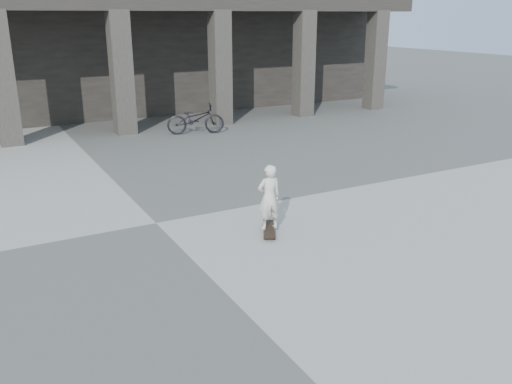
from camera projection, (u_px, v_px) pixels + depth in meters
name	position (u px, v px, depth m)	size (l,w,h in m)	color
ground	(156.00, 223.00, 10.48)	(90.00, 90.00, 0.00)	#4E4E4C
colonnade	(37.00, 36.00, 21.03)	(28.00, 8.82, 6.00)	black
longboard	(269.00, 229.00, 9.99)	(0.60, 0.88, 0.09)	black
child	(269.00, 197.00, 9.80)	(0.44, 0.29, 1.21)	beige
bicycle	(195.00, 119.00, 18.16)	(0.66, 1.91, 1.00)	black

